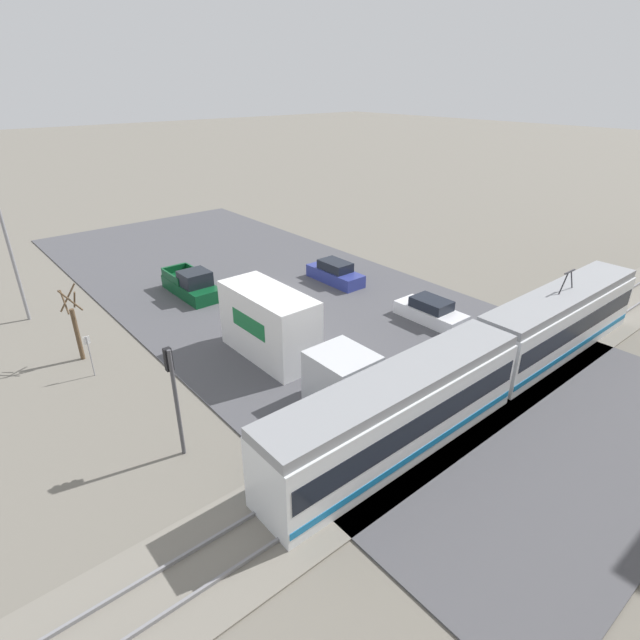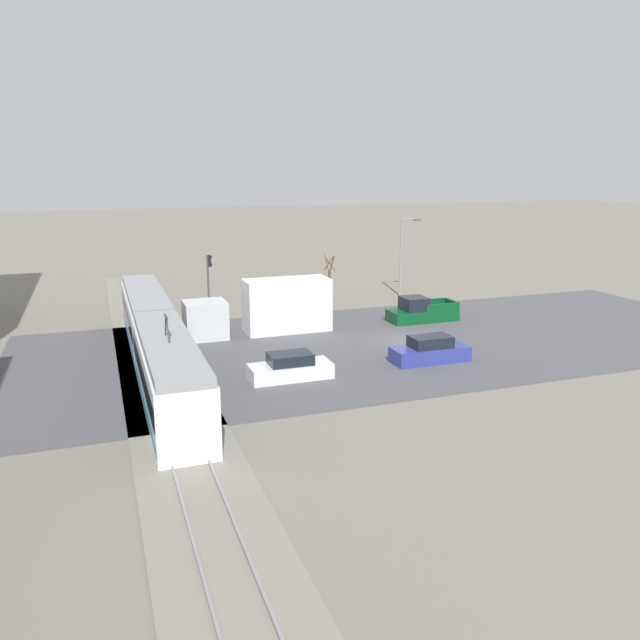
{
  "view_description": "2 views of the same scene",
  "coord_description": "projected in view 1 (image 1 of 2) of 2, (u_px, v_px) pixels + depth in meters",
  "views": [
    {
      "loc": [
        18.68,
        27.24,
        13.93
      ],
      "look_at": [
        3.24,
        8.76,
        2.28
      ],
      "focal_mm": 28.0,
      "sensor_mm": 36.0,
      "label": 1
    },
    {
      "loc": [
        -36.85,
        19.48,
        11.49
      ],
      "look_at": [
        1.95,
        5.52,
        1.51
      ],
      "focal_mm": 35.0,
      "sensor_mm": 36.0,
      "label": 2
    }
  ],
  "objects": [
    {
      "name": "ground_plane",
      "position": [
        276.0,
        295.0,
        35.66
      ],
      "size": [
        320.0,
        320.0,
        0.0
      ],
      "primitive_type": "plane",
      "color": "slate"
    },
    {
      "name": "road_surface",
      "position": [
        276.0,
        295.0,
        35.64
      ],
      "size": [
        20.57,
        51.38,
        0.08
      ],
      "color": "#4C4C51",
      "rests_on": "ground"
    },
    {
      "name": "rail_bed",
      "position": [
        475.0,
        397.0,
        24.14
      ],
      "size": [
        66.4,
        4.4,
        0.22
      ],
      "color": "gray",
      "rests_on": "ground"
    },
    {
      "name": "light_rail_tram",
      "position": [
        491.0,
        360.0,
        23.86
      ],
      "size": [
        26.11,
        2.58,
        4.68
      ],
      "color": "white",
      "rests_on": "ground"
    },
    {
      "name": "box_truck",
      "position": [
        285.0,
        335.0,
        26.09
      ],
      "size": [
        2.61,
        10.38,
        3.8
      ],
      "color": "silver",
      "rests_on": "ground"
    },
    {
      "name": "pickup_truck",
      "position": [
        192.0,
        285.0,
        35.23
      ],
      "size": [
        2.09,
        5.38,
        1.92
      ],
      "color": "#0C4723",
      "rests_on": "ground"
    },
    {
      "name": "sedan_car_0",
      "position": [
        431.0,
        312.0,
        31.49
      ],
      "size": [
        1.86,
        4.63,
        1.46
      ],
      "rotation": [
        0.0,
        0.0,
        3.14
      ],
      "color": "silver",
      "rests_on": "ground"
    },
    {
      "name": "sedan_car_1",
      "position": [
        335.0,
        273.0,
        37.55
      ],
      "size": [
        1.8,
        4.79,
        1.6
      ],
      "rotation": [
        0.0,
        0.0,
        3.14
      ],
      "color": "navy",
      "rests_on": "ground"
    },
    {
      "name": "traffic_light_pole",
      "position": [
        174.0,
        387.0,
        19.28
      ],
      "size": [
        0.28,
        0.47,
        4.86
      ],
      "color": "#47474C",
      "rests_on": "ground"
    },
    {
      "name": "street_tree",
      "position": [
        76.0,
        327.0,
        26.7
      ],
      "size": [
        1.02,
        0.85,
        4.29
      ],
      "color": "brown",
      "rests_on": "ground"
    },
    {
      "name": "street_lamp_near_crossing",
      "position": [
        11.0,
        256.0,
        30.4
      ],
      "size": [
        0.36,
        1.95,
        7.18
      ],
      "color": "gray",
      "rests_on": "ground"
    },
    {
      "name": "no_parking_sign",
      "position": [
        89.0,
        352.0,
        25.4
      ],
      "size": [
        0.32,
        0.08,
        2.29
      ],
      "color": "gray",
      "rests_on": "ground"
    }
  ]
}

